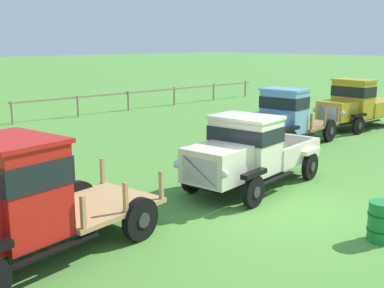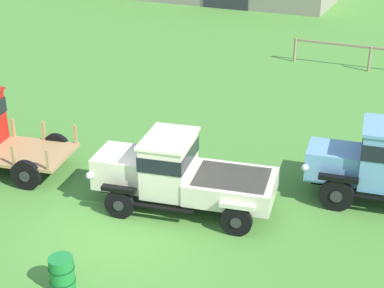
# 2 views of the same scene
# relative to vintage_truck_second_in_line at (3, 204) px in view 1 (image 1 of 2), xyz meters

# --- Properties ---
(ground_plane) EXTENTS (240.00, 240.00, 0.00)m
(ground_plane) POSITION_rel_vintage_truck_second_in_line_xyz_m (6.15, -1.25, -1.24)
(ground_plane) COLOR #518E38
(paddock_fence) EXTENTS (17.72, 0.64, 1.15)m
(paddock_fence) POSITION_rel_vintage_truck_second_in_line_xyz_m (15.03, 15.09, -0.39)
(paddock_fence) COLOR #997F60
(paddock_fence) RESTS_ON ground
(vintage_truck_second_in_line) EXTENTS (5.60, 2.85, 2.36)m
(vintage_truck_second_in_line) POSITION_rel_vintage_truck_second_in_line_xyz_m (0.00, 0.00, 0.00)
(vintage_truck_second_in_line) COLOR black
(vintage_truck_second_in_line) RESTS_ON ground
(vintage_truck_midrow_center) EXTENTS (5.11, 2.69, 2.05)m
(vintage_truck_midrow_center) POSITION_rel_vintage_truck_second_in_line_xyz_m (6.94, 0.34, -0.19)
(vintage_truck_midrow_center) COLOR black
(vintage_truck_midrow_center) RESTS_ON ground
(vintage_truck_far_side) EXTENTS (5.23, 2.39, 2.25)m
(vintage_truck_far_side) POSITION_rel_vintage_truck_second_in_line_xyz_m (11.71, 2.85, -0.08)
(vintage_truck_far_side) COLOR black
(vintage_truck_far_side) RESTS_ON ground
(vintage_truck_back_of_row) EXTENTS (5.00, 2.34, 2.29)m
(vintage_truck_back_of_row) POSITION_rel_vintage_truck_second_in_line_xyz_m (17.79, 3.12, -0.14)
(vintage_truck_back_of_row) COLOR black
(vintage_truck_back_of_row) RESTS_ON ground
(oil_drum_beside_row) EXTENTS (0.57, 0.57, 0.82)m
(oil_drum_beside_row) POSITION_rel_vintage_truck_second_in_line_xyz_m (6.12, -3.88, -0.83)
(oil_drum_beside_row) COLOR #1E7F33
(oil_drum_beside_row) RESTS_ON ground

